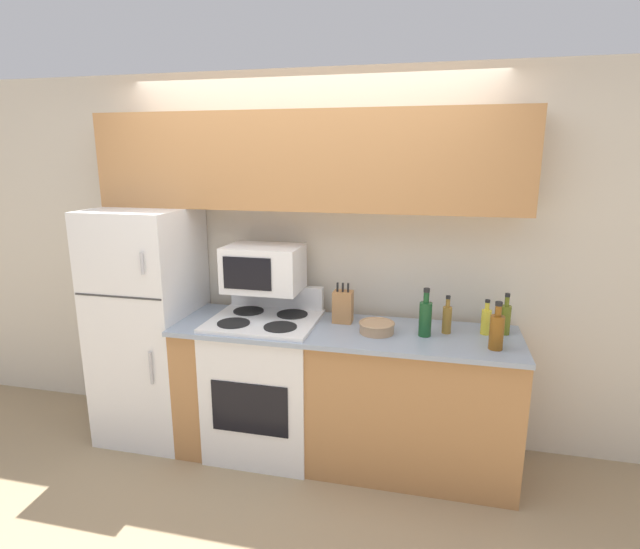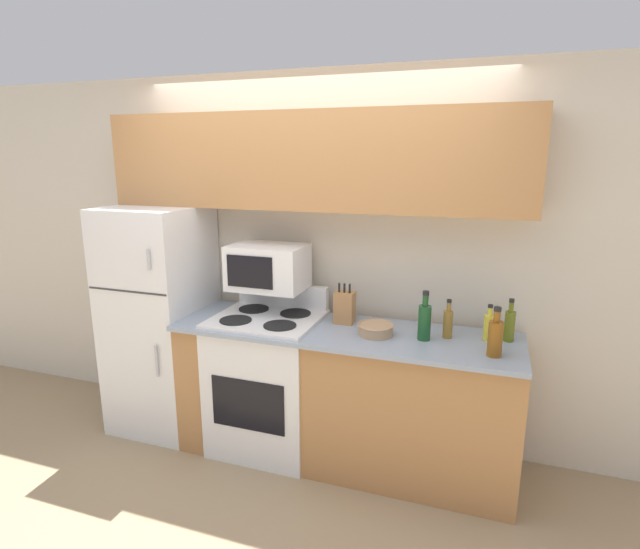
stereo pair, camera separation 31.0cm
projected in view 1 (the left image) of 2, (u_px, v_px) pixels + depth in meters
ground_plane at (284, 476)px, 3.18m from camera, size 12.00×12.00×0.00m
wall_back at (310, 259)px, 3.54m from camera, size 8.00×0.05×2.55m
lower_cabinets at (343, 394)px, 3.29m from camera, size 2.18×0.64×0.92m
refrigerator at (150, 324)px, 3.55m from camera, size 0.64×0.68×1.65m
upper_cabinets at (303, 161)px, 3.21m from camera, size 2.82×0.30×0.62m
stove at (266, 383)px, 3.39m from camera, size 0.70×0.62×1.10m
microwave at (264, 268)px, 3.33m from camera, size 0.50×0.35×0.30m
knife_block at (343, 306)px, 3.28m from camera, size 0.13×0.11×0.27m
bowl at (377, 327)px, 3.09m from camera, size 0.22×0.22×0.07m
bottle_vinegar at (447, 318)px, 3.07m from camera, size 0.06×0.06×0.24m
bottle_whiskey at (497, 331)px, 2.81m from camera, size 0.08×0.08×0.28m
bottle_wine_green at (425, 317)px, 3.02m from camera, size 0.08×0.08×0.30m
bottle_olive_oil at (506, 318)px, 3.05m from camera, size 0.06×0.06×0.26m
bottle_cooking_spray at (486, 321)px, 3.06m from camera, size 0.06×0.06×0.22m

